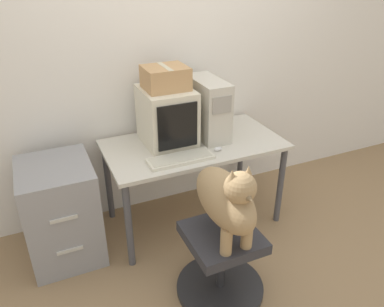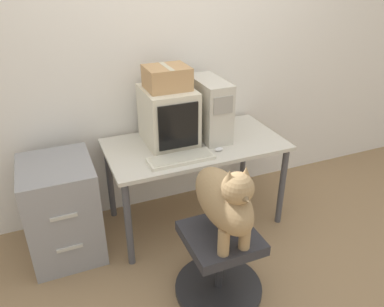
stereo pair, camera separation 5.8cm
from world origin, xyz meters
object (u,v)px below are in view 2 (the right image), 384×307
Objects in this scene: filing_cabinet at (63,209)px; cardboard_box at (167,78)px; keyboard at (181,158)px; pc_tower at (209,108)px; office_chair at (219,263)px; crt_monitor at (168,116)px; dog at (225,199)px.

filing_cabinet is 1.22m from cardboard_box.
pc_tower is at bearing 40.45° from keyboard.
pc_tower is at bearing 69.92° from office_chair.
crt_monitor is 0.96× the size of pc_tower.
dog is at bearing -90.00° from office_chair.
office_chair is at bearing -42.29° from filing_cabinet.
cardboard_box reaches higher than crt_monitor.
cardboard_box reaches higher than pc_tower.
dog is (-0.32, -0.91, -0.20)m from pc_tower.
keyboard is at bearing -139.55° from pc_tower.
crt_monitor reaches higher than keyboard.
keyboard is 0.81× the size of office_chair.
dog reaches higher than keyboard.
pc_tower is at bearing -2.21° from crt_monitor.
dog is (0.02, -0.92, -0.18)m from crt_monitor.
dog is (0.00, -0.03, 0.52)m from office_chair.
crt_monitor is 1.03m from filing_cabinet.
office_chair is 0.78× the size of filing_cabinet.
crt_monitor reaches higher than office_chair.
cardboard_box reaches higher than keyboard.
keyboard reaches higher than filing_cabinet.
keyboard is (-0.36, -0.31, -0.22)m from pc_tower.
pc_tower reaches higher than office_chair.
dog reaches higher than filing_cabinet.
pc_tower is 1.34m from filing_cabinet.
office_chair is 1.01× the size of dog.
keyboard is at bearing 93.99° from office_chair.
office_chair is (0.04, -0.57, -0.50)m from keyboard.
pc_tower reaches higher than keyboard.
crt_monitor is at bearing 85.74° from keyboard.
filing_cabinet is (-0.88, 0.83, -0.38)m from dog.
keyboard reaches higher than office_chair.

